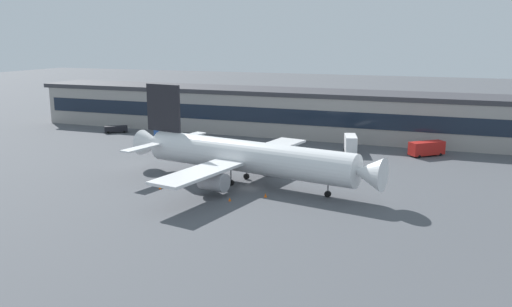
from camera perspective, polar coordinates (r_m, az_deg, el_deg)
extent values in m
plane|color=#4C4F54|center=(97.22, -0.76, -3.69)|extent=(600.00, 600.00, 0.00)
cube|color=#9E9993|center=(147.83, 7.21, 4.01)|extent=(173.35, 16.51, 11.27)
cube|color=#38383D|center=(147.07, 7.27, 6.41)|extent=(176.82, 16.84, 1.20)
cube|color=#192333|center=(139.78, 6.39, 3.78)|extent=(169.88, 0.16, 4.06)
cylinder|color=white|center=(98.50, -0.83, -0.36)|extent=(42.76, 13.56, 5.92)
cone|color=white|center=(88.72, 11.82, -2.05)|extent=(6.27, 6.50, 5.63)
cone|color=white|center=(112.39, -10.91, 1.01)|extent=(7.38, 6.43, 5.33)
cube|color=black|center=(109.13, -9.88, 4.82)|extent=(8.24, 2.00, 9.47)
cube|color=white|center=(114.78, -7.43, 1.82)|extent=(4.31, 10.92, 0.30)
cube|color=white|center=(105.16, -11.87, 0.69)|extent=(4.31, 10.92, 0.30)
cube|color=white|center=(110.11, 1.76, 0.69)|extent=(9.38, 19.85, 0.50)
cube|color=white|center=(89.80, -6.18, -2.07)|extent=(9.38, 19.85, 0.50)
cylinder|color=#99999E|center=(107.63, 1.46, -0.69)|extent=(5.40, 4.09, 3.26)
cylinder|color=#99999E|center=(91.95, -4.57, -3.01)|extent=(5.40, 4.09, 3.26)
cylinder|color=black|center=(92.36, 7.68, -4.31)|extent=(1.17, 0.69, 1.10)
cylinder|color=slate|center=(91.98, 7.71, -3.48)|extent=(0.24, 0.24, 2.23)
cylinder|color=black|center=(102.90, -1.03, -2.46)|extent=(1.17, 0.69, 1.10)
cylinder|color=slate|center=(102.55, -1.03, -1.71)|extent=(0.24, 0.24, 2.23)
cylinder|color=black|center=(98.60, -2.69, -3.14)|extent=(1.17, 0.69, 1.10)
cylinder|color=slate|center=(98.24, -2.70, -2.36)|extent=(0.24, 0.24, 2.23)
cube|color=white|center=(127.86, 10.08, 1.07)|extent=(4.41, 7.63, 3.80)
cube|color=black|center=(125.78, 10.16, 1.23)|extent=(2.97, 3.06, 0.95)
cylinder|color=black|center=(125.88, 10.66, -0.02)|extent=(0.47, 0.75, 0.70)
cylinder|color=black|center=(125.69, 9.60, 0.01)|extent=(0.47, 0.75, 0.70)
cylinder|color=black|center=(130.79, 10.48, 0.46)|extent=(0.47, 0.75, 0.70)
cylinder|color=black|center=(130.61, 9.45, 0.48)|extent=(0.47, 0.75, 0.70)
cube|color=black|center=(157.84, -14.73, 2.58)|extent=(6.40, 5.29, 1.60)
cube|color=black|center=(157.76, -14.10, 2.73)|extent=(2.89, 2.79, 0.40)
cylinder|color=black|center=(158.83, -13.91, 2.39)|extent=(0.75, 0.65, 0.70)
cylinder|color=black|center=(157.06, -13.91, 2.28)|extent=(0.75, 0.65, 0.70)
cylinder|color=black|center=(158.91, -15.52, 2.30)|extent=(0.75, 0.65, 0.70)
cylinder|color=black|center=(157.14, -15.54, 2.19)|extent=(0.75, 0.65, 0.70)
cube|color=red|center=(128.79, 17.79, 0.56)|extent=(8.13, 7.68, 3.00)
cube|color=black|center=(130.11, 18.61, 0.89)|extent=(3.91, 3.88, 0.75)
cylinder|color=black|center=(131.87, 18.41, 0.12)|extent=(0.72, 0.69, 0.70)
cylinder|color=black|center=(129.98, 19.11, -0.10)|extent=(0.72, 0.69, 0.70)
cylinder|color=black|center=(128.28, 16.37, -0.08)|extent=(0.72, 0.69, 0.70)
cylinder|color=black|center=(126.33, 17.06, -0.31)|extent=(0.72, 0.69, 0.70)
cube|color=#2651A5|center=(144.88, -9.99, 2.07)|extent=(5.62, 4.41, 2.20)
cube|color=black|center=(143.60, -9.71, 2.17)|extent=(2.56, 2.65, 0.55)
cylinder|color=black|center=(144.05, -9.27, 1.59)|extent=(0.76, 0.60, 0.70)
cylinder|color=black|center=(143.05, -9.94, 1.49)|extent=(0.76, 0.60, 0.70)
cylinder|color=black|center=(147.12, -10.01, 1.79)|extent=(0.76, 0.60, 0.70)
cylinder|color=black|center=(146.14, -10.68, 1.69)|extent=(0.76, 0.60, 0.70)
cone|color=#F2590C|center=(89.56, -2.83, -4.91)|extent=(0.50, 0.50, 0.62)
cone|color=#F2590C|center=(91.58, 1.02, -4.48)|extent=(0.55, 0.55, 0.69)
cone|color=#F2590C|center=(97.96, -10.23, -3.56)|extent=(0.54, 0.54, 0.67)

